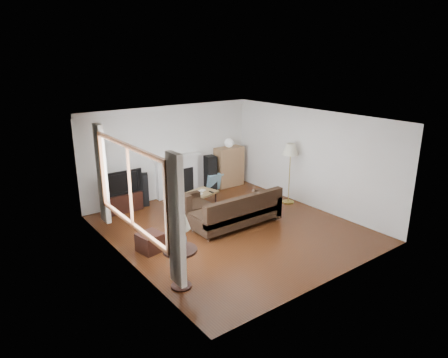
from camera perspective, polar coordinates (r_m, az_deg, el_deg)
room at (r=8.67m, az=1.19°, el=0.47°), size 5.10×5.60×2.54m
window at (r=7.22m, az=-13.30°, el=-1.03°), size 0.12×2.74×1.54m
curtain_near at (r=6.02m, az=-6.83°, el=-5.99°), size 0.10×0.35×2.10m
curtain_far at (r=8.64m, az=-17.04°, el=0.67°), size 0.10×0.35×2.10m
fireplace at (r=11.05m, az=-6.66°, el=0.45°), size 1.40×0.26×1.15m
tv_stand at (r=10.34m, az=-14.37°, el=-3.18°), size 0.95×0.43×0.48m
television at (r=10.17m, az=-14.60°, el=-0.37°), size 1.03×0.13×0.59m
speaker_left at (r=10.55m, az=-11.38°, el=-1.49°), size 0.33×0.35×0.85m
speaker_right at (r=11.52m, az=-1.95°, el=0.88°), size 0.33×0.37×1.00m
bookshelf at (r=11.86m, az=0.71°, el=1.79°), size 0.85×0.40×1.17m
globe_lamp at (r=11.68m, az=0.72°, el=5.17°), size 0.26×0.26×0.26m
sectional_sofa at (r=9.13m, az=1.70°, el=-4.46°), size 2.33×1.70×0.75m
coffee_table at (r=10.17m, az=-3.83°, el=-3.17°), size 1.18×0.83×0.42m
footstool at (r=8.20m, az=-10.50°, el=-8.87°), size 0.52×0.52×0.37m
floor_lamp at (r=10.53m, az=9.34°, el=0.77°), size 0.49×0.49×1.60m
side_table at (r=6.87m, az=-6.21°, el=-12.54°), size 0.57×0.57×0.72m
table_lamp at (r=6.57m, az=-6.39°, el=-7.61°), size 0.36×0.36×0.59m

